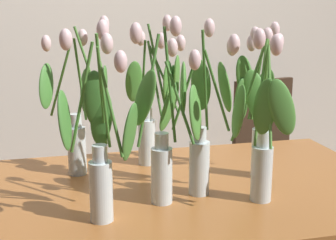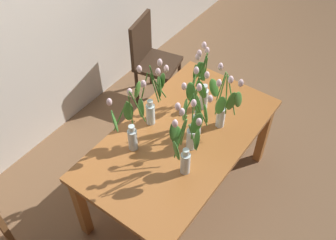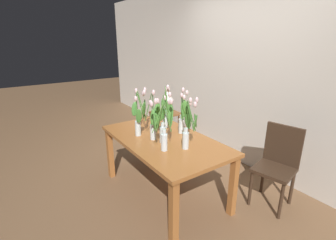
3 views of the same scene
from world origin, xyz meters
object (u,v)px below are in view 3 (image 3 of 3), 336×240
tulip_vase_5 (166,112)px  tulip_vase_0 (162,129)px  tulip_vase_3 (189,128)px  table_lamp (167,96)px  tulip_vase_2 (139,117)px  tulip_vase_1 (152,122)px  dining_table (164,145)px  tulip_vase_6 (183,116)px  tulip_vase_4 (165,124)px  pillar_candle (159,109)px  dining_chair (278,162)px  side_table (165,118)px

tulip_vase_5 → tulip_vase_0: bearing=-38.0°
tulip_vase_3 → table_lamp: tulip_vase_3 is taller
tulip_vase_3 → tulip_vase_2: bearing=-157.4°
tulip_vase_1 → table_lamp: size_ratio=1.47×
dining_table → tulip_vase_6: 0.42m
table_lamp → tulip_vase_3: bearing=-27.8°
tulip_vase_4 → tulip_vase_5: size_ratio=0.99×
tulip_vase_0 → table_lamp: bearing=144.0°
tulip_vase_1 → tulip_vase_2: size_ratio=1.02×
tulip_vase_0 → tulip_vase_4: bearing=138.0°
tulip_vase_3 → pillar_candle: (-1.86, 0.81, -0.38)m
tulip_vase_6 → tulip_vase_2: bearing=-119.5°
tulip_vase_0 → dining_chair: 1.38m
pillar_candle → dining_chair: bearing=2.0°
tulip_vase_0 → tulip_vase_6: (-0.24, 0.46, -0.00)m
side_table → dining_chair: bearing=0.6°
dining_chair → tulip_vase_2: bearing=-133.9°
dining_table → table_lamp: (-1.33, 0.96, 0.21)m
tulip_vase_1 → side_table: tulip_vase_1 is taller
tulip_vase_2 → pillar_candle: bearing=139.5°
dining_table → tulip_vase_4: (0.10, -0.05, 0.30)m
tulip_vase_1 → dining_chair: size_ratio=0.63×
tulip_vase_2 → tulip_vase_3: (0.61, 0.25, 0.00)m
tulip_vase_1 → tulip_vase_6: (0.05, 0.40, 0.01)m
tulip_vase_0 → dining_chair: bearing=62.1°
tulip_vase_2 → table_lamp: (-1.09, 1.15, -0.11)m
tulip_vase_3 → dining_chair: tulip_vase_3 is taller
tulip_vase_2 → side_table: (-1.13, 1.13, -0.53)m
tulip_vase_0 → tulip_vase_6: bearing=117.7°
tulip_vase_1 → side_table: 1.80m
dining_table → pillar_candle: (-1.49, 0.88, -0.06)m
tulip_vase_3 → pillar_candle: bearing=156.3°
tulip_vase_1 → table_lamp: (-1.30, 1.10, -0.10)m
tulip_vase_1 → tulip_vase_5: bearing=124.7°
table_lamp → pillar_candle: size_ratio=5.31×
tulip_vase_5 → table_lamp: bearing=145.0°
tulip_vase_1 → tulip_vase_3: (0.40, 0.20, 0.01)m
tulip_vase_2 → table_lamp: bearing=133.5°
tulip_vase_0 → table_lamp: tulip_vase_0 is taller
tulip_vase_1 → side_table: bearing=141.3°
tulip_vase_4 → pillar_candle: 1.88m
tulip_vase_5 → tulip_vase_6: 0.30m
tulip_vase_0 → tulip_vase_6: tulip_vase_6 is taller
tulip_vase_1 → tulip_vase_5: 0.44m
dining_chair → tulip_vase_6: bearing=-140.7°
tulip_vase_1 → tulip_vase_6: 0.40m
tulip_vase_0 → tulip_vase_2: (-0.49, 0.01, -0.01)m
tulip_vase_1 → dining_table: bearing=75.2°
tulip_vase_5 → dining_chair: tulip_vase_5 is taller
side_table → tulip_vase_4: bearing=-34.0°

